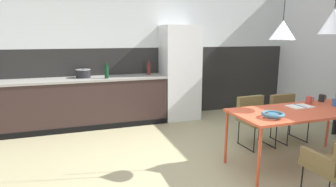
# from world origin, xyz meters

# --- Properties ---
(ground_plane) EXTENTS (9.06, 9.06, 0.00)m
(ground_plane) POSITION_xyz_m (0.00, 0.00, 0.00)
(ground_plane) COLOR tan
(back_wall_splashback_dark) EXTENTS (6.97, 0.12, 1.44)m
(back_wall_splashback_dark) POSITION_xyz_m (0.00, 2.89, 0.72)
(back_wall_splashback_dark) COLOR black
(back_wall_splashback_dark) RESTS_ON ground
(back_wall_panel_upper) EXTENTS (6.97, 0.12, 1.44)m
(back_wall_panel_upper) POSITION_xyz_m (0.00, 2.89, 2.16)
(back_wall_panel_upper) COLOR silver
(back_wall_panel_upper) RESTS_ON back_wall_splashback_dark
(kitchen_counter) EXTENTS (3.64, 0.63, 0.92)m
(kitchen_counter) POSITION_xyz_m (-1.53, 2.53, 0.46)
(kitchen_counter) COLOR #352522
(kitchen_counter) RESTS_ON ground
(refrigerator_column) EXTENTS (0.72, 0.60, 1.88)m
(refrigerator_column) POSITION_xyz_m (0.66, 2.53, 0.94)
(refrigerator_column) COLOR silver
(refrigerator_column) RESTS_ON ground
(dining_table) EXTENTS (1.84, 0.77, 0.75)m
(dining_table) POSITION_xyz_m (1.33, -0.06, 0.70)
(dining_table) COLOR #CE4F2F
(dining_table) RESTS_ON ground
(armchair_head_of_table) EXTENTS (0.51, 0.49, 0.75)m
(armchair_head_of_table) POSITION_xyz_m (1.20, 0.73, 0.49)
(armchair_head_of_table) COLOR brown
(armchair_head_of_table) RESTS_ON ground
(armchair_far_side) EXTENTS (0.50, 0.48, 0.73)m
(armchair_far_side) POSITION_xyz_m (1.86, 0.77, 0.49)
(armchair_far_side) COLOR brown
(armchair_far_side) RESTS_ON ground
(fruit_bowl) EXTENTS (0.26, 0.26, 0.06)m
(fruit_bowl) POSITION_xyz_m (0.73, -0.23, 0.79)
(fruit_bowl) COLOR #33607F
(fruit_bowl) RESTS_ON dining_table
(open_book) EXTENTS (0.32, 0.22, 0.02)m
(open_book) POSITION_xyz_m (1.43, 0.09, 0.75)
(open_book) COLOR white
(open_book) RESTS_ON dining_table
(mug_short_terracotta) EXTENTS (0.13, 0.09, 0.10)m
(mug_short_terracotta) POSITION_xyz_m (1.92, -0.03, 0.80)
(mug_short_terracotta) COLOR #335B93
(mug_short_terracotta) RESTS_ON dining_table
(mug_tall_blue) EXTENTS (0.13, 0.08, 0.10)m
(mug_tall_blue) POSITION_xyz_m (1.95, 0.23, 0.80)
(mug_tall_blue) COLOR black
(mug_tall_blue) RESTS_ON dining_table
(mug_white_ceramic) EXTENTS (0.13, 0.08, 0.11)m
(mug_white_ceramic) POSITION_xyz_m (1.67, 0.17, 0.80)
(mug_white_ceramic) COLOR #B23D33
(mug_white_ceramic) RESTS_ON dining_table
(cooking_pot) EXTENTS (0.27, 0.27, 0.18)m
(cooking_pot) POSITION_xyz_m (-1.23, 2.60, 1.00)
(cooking_pot) COLOR black
(cooking_pot) RESTS_ON kitchen_counter
(bottle_spice_small) EXTENTS (0.07, 0.07, 0.29)m
(bottle_spice_small) POSITION_xyz_m (-0.83, 2.37, 1.04)
(bottle_spice_small) COLOR #0F3319
(bottle_spice_small) RESTS_ON kitchen_counter
(bottle_wine_green) EXTENTS (0.06, 0.06, 0.28)m
(bottle_wine_green) POSITION_xyz_m (0.03, 2.62, 1.03)
(bottle_wine_green) COLOR maroon
(bottle_wine_green) RESTS_ON kitchen_counter
(pendant_lamp_over_table_near) EXTENTS (0.30, 0.30, 1.21)m
(pendant_lamp_over_table_near) POSITION_xyz_m (0.96, -0.02, 1.74)
(pendant_lamp_over_table_near) COLOR black
(pendant_lamp_over_table_far) EXTENTS (0.33, 0.33, 1.14)m
(pendant_lamp_over_table_far) POSITION_xyz_m (1.69, -0.05, 1.85)
(pendant_lamp_over_table_far) COLOR black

